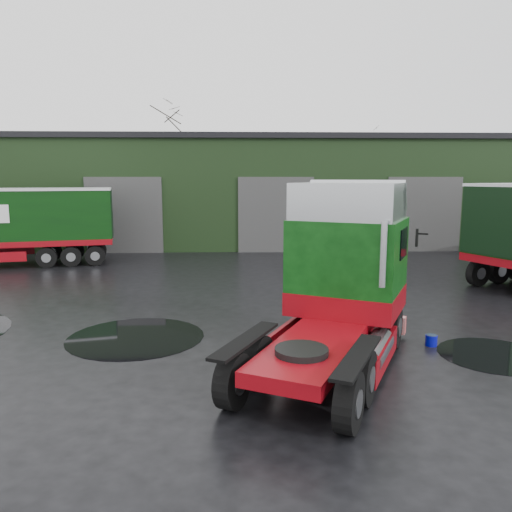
{
  "coord_description": "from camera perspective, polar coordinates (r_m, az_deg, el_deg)",
  "views": [
    {
      "loc": [
        -0.07,
        -12.53,
        3.99
      ],
      "look_at": [
        0.48,
        1.9,
        1.7
      ],
      "focal_mm": 35.0,
      "sensor_mm": 36.0,
      "label": 1
    }
  ],
  "objects": [
    {
      "name": "ground",
      "position": [
        13.15,
        -1.8,
        -8.65
      ],
      "size": [
        100.0,
        100.0,
        0.0
      ],
      "primitive_type": "plane",
      "color": "black"
    },
    {
      "name": "warehouse",
      "position": [
        32.61,
        1.45,
        7.54
      ],
      "size": [
        32.4,
        12.4,
        6.3
      ],
      "color": "black",
      "rests_on": "ground"
    },
    {
      "name": "hero_tractor",
      "position": [
        10.09,
        8.1,
        -2.71
      ],
      "size": [
        5.17,
        6.82,
        3.91
      ],
      "primitive_type": null,
      "rotation": [
        0.0,
        0.0,
        -0.46
      ],
      "color": "#0B3E0E",
      "rests_on": "ground"
    },
    {
      "name": "wash_bucket",
      "position": [
        12.79,
        19.39,
        -9.08
      ],
      "size": [
        0.33,
        0.33,
        0.26
      ],
      "primitive_type": "cylinder",
      "rotation": [
        0.0,
        0.0,
        -0.24
      ],
      "color": "#060893",
      "rests_on": "ground"
    },
    {
      "name": "tree_back_a",
      "position": [
        42.95,
        -10.29,
        9.88
      ],
      "size": [
        4.4,
        4.4,
        9.5
      ],
      "primitive_type": null,
      "color": "black",
      "rests_on": "ground"
    },
    {
      "name": "tree_back_b",
      "position": [
        43.71,
        11.24,
        8.52
      ],
      "size": [
        4.4,
        4.4,
        7.5
      ],
      "primitive_type": null,
      "color": "black",
      "rests_on": "ground"
    },
    {
      "name": "puddle_0",
      "position": [
        13.07,
        -13.57,
        -9.0
      ],
      "size": [
        3.42,
        3.42,
        0.01
      ],
      "primitive_type": "cylinder",
      "color": "black",
      "rests_on": "ground"
    },
    {
      "name": "puddle_1",
      "position": [
        14.38,
        8.77,
        -7.18
      ],
      "size": [
        2.04,
        2.04,
        0.01
      ],
      "primitive_type": "cylinder",
      "color": "black",
      "rests_on": "ground"
    },
    {
      "name": "puddle_3",
      "position": [
        12.71,
        25.59,
        -10.18
      ],
      "size": [
        2.47,
        2.47,
        0.01
      ],
      "primitive_type": "cylinder",
      "color": "black",
      "rests_on": "ground"
    }
  ]
}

